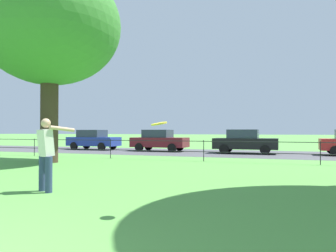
{
  "coord_description": "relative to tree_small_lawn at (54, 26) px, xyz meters",
  "views": [
    {
      "loc": [
        3.56,
        -1.28,
        1.41
      ],
      "look_at": [
        -0.22,
        9.23,
        1.61
      ],
      "focal_mm": 34.25,
      "sensor_mm": 36.0,
      "label": 1
    }
  ],
  "objects": [
    {
      "name": "street_strip",
      "position": [
        6.55,
        8.75,
        -6.36
      ],
      "size": [
        80.0,
        7.48,
        0.01
      ],
      "primitive_type": "cube",
      "color": "#4C4C51",
      "rests_on": "ground"
    },
    {
      "name": "park_fence",
      "position": [
        6.55,
        2.68,
        -5.69
      ],
      "size": [
        30.29,
        0.04,
        1.0
      ],
      "color": "black",
      "rests_on": "ground"
    },
    {
      "name": "tree_small_lawn",
      "position": [
        0.0,
        0.0,
        0.0
      ],
      "size": [
        6.46,
        6.68,
        9.05
      ],
      "color": "#423023",
      "rests_on": "ground"
    },
    {
      "name": "person_thrower",
      "position": [
        4.86,
        -6.12,
        -5.43
      ],
      "size": [
        0.72,
        0.71,
        1.72
      ],
      "color": "navy",
      "rests_on": "ground"
    },
    {
      "name": "frisbee",
      "position": [
        8.12,
        -7.16,
        -4.81
      ],
      "size": [
        0.38,
        0.38,
        0.08
      ],
      "color": "yellow"
    },
    {
      "name": "car_blue_center",
      "position": [
        -3.85,
        9.34,
        -5.58
      ],
      "size": [
        4.04,
        1.88,
        1.54
      ],
      "color": "#233899",
      "rests_on": "ground"
    },
    {
      "name": "car_maroon_far_right",
      "position": [
        1.71,
        9.25,
        -5.58
      ],
      "size": [
        4.03,
        1.86,
        1.54
      ],
      "color": "maroon",
      "rests_on": "ground"
    },
    {
      "name": "car_black_left",
      "position": [
        7.8,
        8.77,
        -5.58
      ],
      "size": [
        4.01,
        1.83,
        1.54
      ],
      "color": "black",
      "rests_on": "ground"
    }
  ]
}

